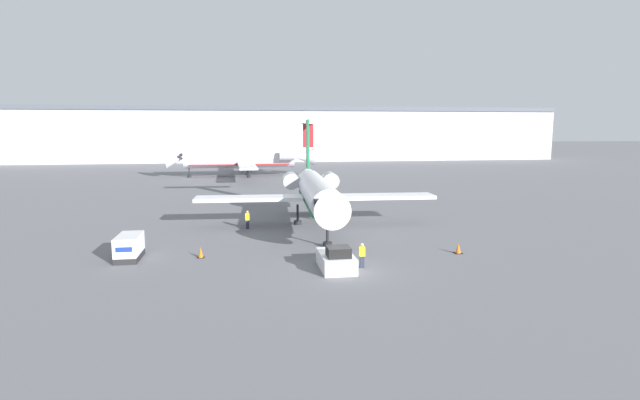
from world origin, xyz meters
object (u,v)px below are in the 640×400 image
object	(u,v)px
traffic_cone_left	(201,253)
traffic_cone_right	(458,249)
pushback_tug	(336,260)
worker_near_tug	(362,255)
luggage_cart	(129,247)
airplane_main	(316,190)
worker_by_wing	(247,219)
airplane_parked_far_left	(243,158)

from	to	relation	value
traffic_cone_left	traffic_cone_right	size ratio (longest dim) A/B	1.02
pushback_tug	worker_near_tug	bearing A→B (deg)	-0.20
traffic_cone_right	traffic_cone_left	bearing A→B (deg)	174.92
luggage_cart	traffic_cone_left	bearing A→B (deg)	-4.20
airplane_main	worker_near_tug	xyz separation A→B (m)	(0.91, -16.35, -2.70)
luggage_cart	traffic_cone_left	world-z (taller)	luggage_cart
airplane_main	pushback_tug	size ratio (longest dim) A/B	5.85
worker_by_wing	airplane_parked_far_left	world-z (taller)	airplane_parked_far_left
pushback_tug	worker_near_tug	xyz separation A→B (m)	(1.90, -0.01, 0.29)
luggage_cart	worker_near_tug	world-z (taller)	luggage_cart
worker_near_tug	airplane_parked_far_left	bearing A→B (deg)	96.67
pushback_tug	airplane_parked_far_left	size ratio (longest dim) A/B	0.12
pushback_tug	airplane_parked_far_left	distance (m)	70.37
worker_near_tug	airplane_parked_far_left	distance (m)	70.56
airplane_main	airplane_parked_far_left	world-z (taller)	airplane_main
airplane_main	traffic_cone_left	distance (m)	16.23
traffic_cone_left	airplane_main	bearing A→B (deg)	47.15
airplane_main	airplane_parked_far_left	bearing A→B (deg)	97.71
worker_near_tug	traffic_cone_left	xyz separation A→B (m)	(-11.73, 4.70, -0.57)
airplane_main	worker_near_tug	bearing A→B (deg)	-86.80
airplane_main	luggage_cart	size ratio (longest dim) A/B	7.12
pushback_tug	traffic_cone_left	distance (m)	10.90
luggage_cart	airplane_parked_far_left	world-z (taller)	airplane_parked_far_left
pushback_tug	traffic_cone_right	bearing A→B (deg)	15.27
luggage_cart	worker_by_wing	bearing A→B (deg)	48.53
traffic_cone_left	traffic_cone_right	distance (m)	20.45
pushback_tug	airplane_parked_far_left	bearing A→B (deg)	95.13
worker_by_wing	traffic_cone_left	bearing A→B (deg)	-109.21
pushback_tug	worker_by_wing	bearing A→B (deg)	111.67
worker_by_wing	traffic_cone_left	xyz separation A→B (m)	(-3.72, -10.68, -0.59)
traffic_cone_left	pushback_tug	bearing A→B (deg)	-25.51
pushback_tug	luggage_cart	size ratio (longest dim) A/B	1.22
pushback_tug	traffic_cone_left	bearing A→B (deg)	154.49
worker_near_tug	worker_by_wing	size ratio (longest dim) A/B	0.98
airplane_main	traffic_cone_right	bearing A→B (deg)	-54.63
luggage_cart	airplane_main	bearing A→B (deg)	34.84
airplane_main	luggage_cart	xyz separation A→B (m)	(-16.18, -11.26, -2.72)
airplane_main	traffic_cone_right	world-z (taller)	airplane_main
traffic_cone_right	airplane_main	bearing A→B (deg)	125.37
airplane_main	traffic_cone_right	size ratio (longest dim) A/B	30.66
airplane_main	worker_by_wing	xyz separation A→B (m)	(-7.09, -0.97, -2.68)
traffic_cone_right	airplane_parked_far_left	xyz separation A→B (m)	(-16.83, 67.14, 3.46)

